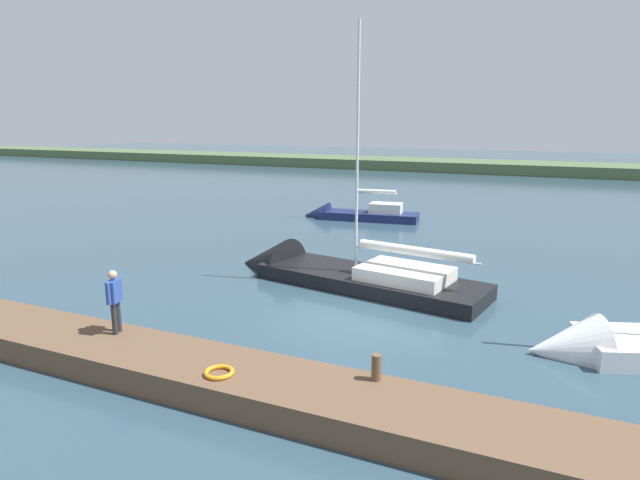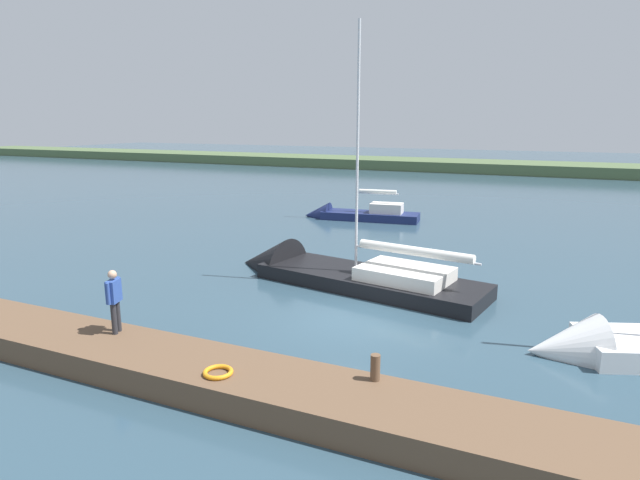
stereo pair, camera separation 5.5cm
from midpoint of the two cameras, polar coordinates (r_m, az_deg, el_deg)
ground_plane at (r=16.71m, az=3.32°, el=-8.46°), size 200.00×200.00×0.00m
far_shoreline at (r=66.82m, az=19.37°, el=6.81°), size 180.00×8.00×2.40m
dock_pier at (r=12.16m, az=-5.99°, el=-15.37°), size 22.87×2.09×0.64m
mooring_post_near at (r=11.64m, az=5.89°, el=-13.36°), size 0.21×0.21×0.58m
life_ring_buoy at (r=12.12m, az=-10.84°, el=-13.69°), size 0.66×0.66×0.10m
sailboat_mid_channel at (r=20.65m, az=0.80°, el=-3.92°), size 10.68×4.41×10.62m
sailboat_outer_mooring at (r=33.24m, az=3.49°, el=2.56°), size 7.32×2.62×7.90m
person_on_dock at (r=14.70m, az=-21.16°, el=-5.71°), size 0.35×0.61×1.68m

